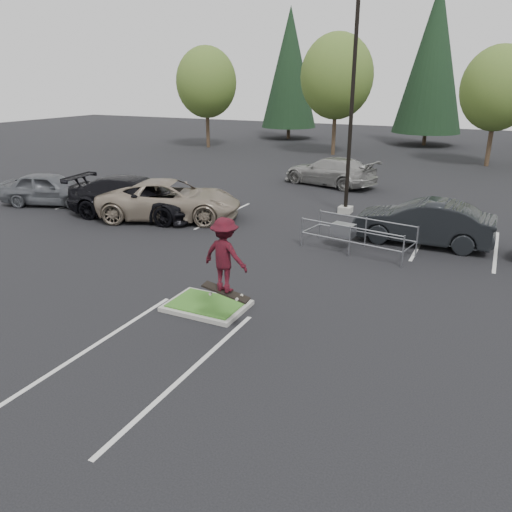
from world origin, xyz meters
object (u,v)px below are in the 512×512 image
at_px(cart_corral, 347,231).
at_px(car_far_silver, 331,171).
at_px(decid_c, 497,91).
at_px(car_r_charc, 423,222).
at_px(skateboarder, 225,255).
at_px(light_pole, 351,115).
at_px(car_l_grey, 49,189).
at_px(decid_b, 337,79).
at_px(conif_a, 290,68).
at_px(car_l_tan, 168,200).
at_px(conif_b, 433,58).
at_px(decid_a, 206,85).
at_px(car_l_black, 135,197).

height_order(cart_corral, car_far_silver, car_far_silver).
distance_m(decid_c, car_r_charc, 21.68).
bearing_deg(skateboarder, car_far_silver, -73.20).
height_order(light_pole, skateboarder, light_pole).
bearing_deg(car_l_grey, decid_b, -36.12).
distance_m(conif_a, car_far_silver, 25.75).
bearing_deg(decid_b, skateboarder, -77.12).
distance_m(cart_corral, car_l_tan, 8.57).
height_order(cart_corral, car_r_charc, car_r_charc).
xyz_separation_m(decid_c, car_l_grey, (-19.49, -22.83, -4.43)).
distance_m(light_pole, car_l_tan, 9.16).
xyz_separation_m(light_pole, decid_b, (-6.51, 18.53, 1.48)).
distance_m(conif_b, car_far_silver, 23.67).
height_order(car_l_tan, car_far_silver, car_l_tan).
xyz_separation_m(decid_a, decid_b, (12.00, 0.50, 0.46)).
bearing_deg(car_r_charc, conif_a, -150.14).
distance_m(car_l_black, car_r_charc, 12.69).
bearing_deg(conif_a, car_r_charc, -59.45).
relative_size(car_l_tan, car_l_black, 1.00).
distance_m(conif_b, car_l_tan, 34.46).
xyz_separation_m(decid_a, conif_a, (4.01, 9.97, 1.52)).
bearing_deg(car_r_charc, decid_a, -134.21).
xyz_separation_m(conif_b, car_l_black, (-8.08, -33.50, -6.92)).
height_order(decid_b, conif_b, conif_b).
bearing_deg(car_l_tan, car_far_silver, -42.96).
distance_m(light_pole, conif_a, 31.63).
bearing_deg(cart_corral, light_pole, 116.30).
xyz_separation_m(conif_b, cart_corral, (2.05, -33.74, -7.13)).
xyz_separation_m(decid_a, car_l_grey, (4.51, -23.03, -4.76)).
xyz_separation_m(conif_a, car_l_black, (5.92, -33.00, -6.17)).
bearing_deg(conif_b, car_r_charc, -81.96).
relative_size(light_pole, car_l_grey, 2.09).
bearing_deg(skateboarder, car_l_grey, -21.82).
bearing_deg(decid_c, cart_corral, -99.69).
height_order(skateboarder, car_far_silver, skateboarder).
xyz_separation_m(light_pole, conif_a, (-14.50, 28.00, 2.54)).
bearing_deg(decid_c, car_r_charc, -94.03).
height_order(decid_a, cart_corral, decid_a).
height_order(decid_a, conif_b, conif_b).
bearing_deg(conif_b, conif_a, -177.95).
distance_m(conif_b, car_r_charc, 32.91).
height_order(light_pole, car_l_black, light_pole).
bearing_deg(car_l_tan, cart_corral, -114.92).
bearing_deg(conif_a, cart_corral, -64.23).
bearing_deg(car_far_silver, decid_c, 160.59).
xyz_separation_m(decid_c, car_r_charc, (-1.49, -21.18, -4.39)).
bearing_deg(conif_a, decid_c, -26.96).
height_order(car_l_black, car_l_grey, car_l_black).
bearing_deg(cart_corral, skateboarder, -86.45).
distance_m(car_l_black, car_l_grey, 5.42).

